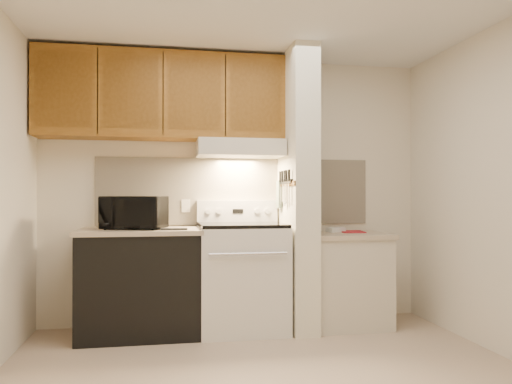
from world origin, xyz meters
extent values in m
plane|color=tan|center=(0.00, 0.00, 0.00)|extent=(3.60, 3.60, 0.00)
cube|color=silver|center=(0.00, 1.50, 1.25)|extent=(3.60, 2.50, 0.02)
cube|color=silver|center=(1.80, 0.00, 1.25)|extent=(0.02, 3.00, 2.50)
cube|color=#F1E0C2|center=(0.00, 1.49, 1.24)|extent=(2.60, 0.02, 0.63)
cube|color=silver|center=(0.00, 1.16, 0.46)|extent=(0.76, 0.65, 0.92)
cube|color=black|center=(0.00, 0.84, 0.50)|extent=(0.50, 0.01, 0.30)
cylinder|color=silver|center=(0.00, 0.80, 0.72)|extent=(0.65, 0.02, 0.02)
cube|color=black|center=(0.00, 1.16, 0.94)|extent=(0.74, 0.64, 0.03)
cube|color=silver|center=(0.00, 1.44, 1.05)|extent=(0.76, 0.08, 0.20)
cube|color=black|center=(0.00, 1.40, 1.05)|extent=(0.10, 0.01, 0.04)
cylinder|color=silver|center=(-0.28, 1.40, 1.05)|extent=(0.05, 0.02, 0.05)
cylinder|color=silver|center=(-0.18, 1.40, 1.05)|extent=(0.05, 0.02, 0.05)
cylinder|color=silver|center=(0.18, 1.40, 1.05)|extent=(0.05, 0.02, 0.05)
cylinder|color=silver|center=(0.28, 1.40, 1.05)|extent=(0.05, 0.02, 0.05)
cube|color=black|center=(-0.88, 1.17, 0.43)|extent=(1.00, 0.63, 0.87)
cube|color=tan|center=(-0.88, 1.17, 0.89)|extent=(1.04, 0.67, 0.04)
cube|color=black|center=(-0.60, 0.97, 0.92)|extent=(0.22, 0.07, 0.01)
cylinder|color=#19594E|center=(-0.83, 1.39, 0.96)|extent=(0.11, 0.11, 0.10)
cube|color=beige|center=(-0.48, 1.48, 1.10)|extent=(0.08, 0.01, 0.12)
imported|color=black|center=(-0.93, 1.15, 1.05)|extent=(0.58, 0.47, 0.28)
cube|color=#EBE5C9|center=(0.51, 1.15, 1.25)|extent=(0.22, 0.70, 2.50)
cube|color=brown|center=(0.39, 1.15, 1.30)|extent=(0.01, 0.70, 0.04)
cube|color=black|center=(0.39, 1.10, 1.32)|extent=(0.02, 0.42, 0.04)
cube|color=silver|center=(0.38, 0.95, 1.22)|extent=(0.01, 0.03, 0.16)
cylinder|color=black|center=(0.38, 0.93, 1.37)|extent=(0.02, 0.02, 0.10)
cube|color=silver|center=(0.38, 1.03, 1.21)|extent=(0.01, 0.04, 0.18)
cylinder|color=black|center=(0.38, 1.03, 1.37)|extent=(0.02, 0.02, 0.10)
cube|color=silver|center=(0.38, 1.10, 1.20)|extent=(0.01, 0.04, 0.20)
cylinder|color=black|center=(0.38, 1.09, 1.37)|extent=(0.02, 0.02, 0.10)
cube|color=silver|center=(0.38, 1.17, 1.22)|extent=(0.01, 0.04, 0.16)
cylinder|color=black|center=(0.38, 1.18, 1.37)|extent=(0.02, 0.02, 0.10)
cube|color=silver|center=(0.38, 1.27, 1.21)|extent=(0.01, 0.04, 0.18)
cylinder|color=black|center=(0.38, 1.27, 1.37)|extent=(0.02, 0.02, 0.10)
cube|color=slate|center=(0.38, 1.32, 1.21)|extent=(0.03, 0.11, 0.26)
cube|color=beige|center=(0.97, 1.15, 0.40)|extent=(0.70, 0.60, 0.81)
cube|color=tan|center=(0.97, 1.15, 0.83)|extent=(0.74, 0.64, 0.04)
cube|color=#AD1D25|center=(1.07, 1.25, 0.85)|extent=(0.26, 0.32, 0.01)
cube|color=white|center=(0.92, 1.29, 0.87)|extent=(0.18, 0.15, 0.04)
cube|color=beige|center=(0.00, 1.28, 1.62)|extent=(0.78, 0.44, 0.15)
cube|color=beige|center=(0.00, 1.07, 1.58)|extent=(0.78, 0.04, 0.06)
cube|color=brown|center=(-0.69, 1.32, 2.08)|extent=(2.18, 0.33, 0.77)
cube|color=brown|center=(-1.51, 1.17, 2.08)|extent=(0.46, 0.01, 0.63)
cube|color=black|center=(-1.23, 1.16, 2.08)|extent=(0.01, 0.01, 0.73)
cube|color=brown|center=(-0.96, 1.17, 2.08)|extent=(0.46, 0.01, 0.63)
cube|color=black|center=(-0.69, 1.16, 2.08)|extent=(0.01, 0.01, 0.73)
cube|color=brown|center=(-0.42, 1.17, 2.08)|extent=(0.46, 0.01, 0.63)
cube|color=black|center=(-0.14, 1.16, 2.08)|extent=(0.01, 0.01, 0.73)
cube|color=brown|center=(0.13, 1.17, 2.08)|extent=(0.46, 0.01, 0.63)
camera|label=1|loc=(-0.67, -3.22, 1.19)|focal=35.00mm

